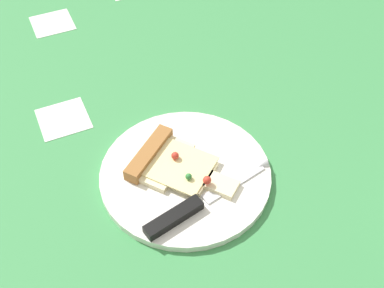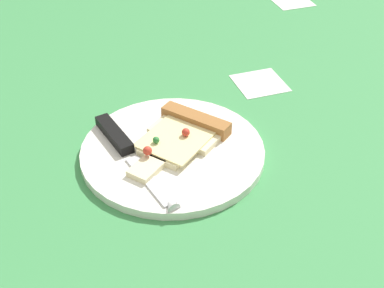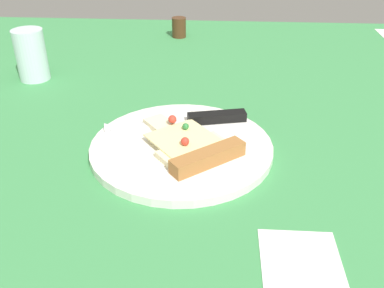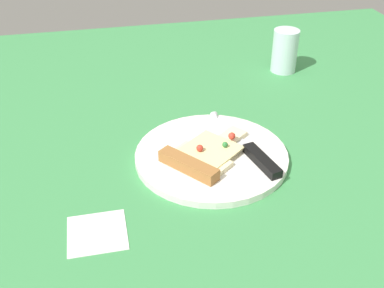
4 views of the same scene
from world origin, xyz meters
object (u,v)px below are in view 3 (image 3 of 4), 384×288
at_px(pizza_slice, 191,146).
at_px(drinking_glass, 31,55).
at_px(knife, 191,120).
at_px(plate, 182,147).
at_px(pepper_shaker, 179,27).

bearing_deg(pizza_slice, drinking_glass, 102.04).
distance_m(pizza_slice, knife, 0.09).
xyz_separation_m(pizza_slice, drinking_glass, (0.36, -0.30, 0.03)).
height_order(plate, drinking_glass, drinking_glass).
height_order(pizza_slice, drinking_glass, drinking_glass).
bearing_deg(drinking_glass, pizza_slice, 140.54).
distance_m(plate, drinking_glass, 0.44).
xyz_separation_m(plate, knife, (-0.01, -0.07, 0.01)).
bearing_deg(pizza_slice, knife, 55.77).
bearing_deg(plate, pepper_shaker, -84.36).
bearing_deg(knife, pizza_slice, 171.51).
bearing_deg(knife, pepper_shaker, -5.39).
bearing_deg(drinking_glass, plate, 141.22).
relative_size(pizza_slice, pepper_shaker, 3.47).
bearing_deg(pepper_shaker, pizza_slice, 96.93).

